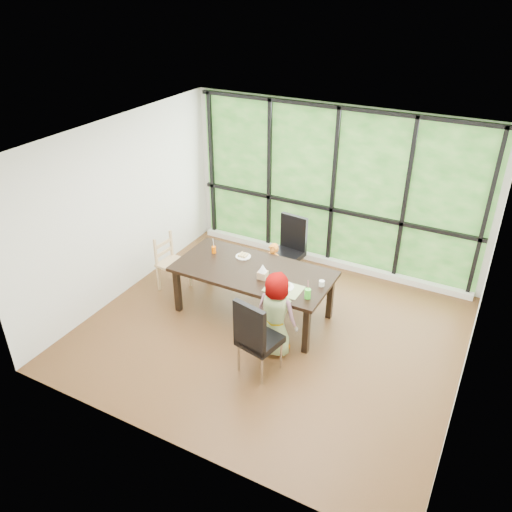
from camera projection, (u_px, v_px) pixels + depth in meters
name	position (u px, v px, depth m)	size (l,w,h in m)	color
ground	(271.00, 331.00, 7.19)	(5.00, 5.00, 0.00)	black
back_wall	(334.00, 188.00, 8.26)	(5.00, 5.00, 0.00)	silver
foliage_backdrop	(334.00, 189.00, 8.24)	(4.80, 0.02, 2.65)	#1D4A17
window_mullions	(333.00, 189.00, 8.21)	(4.80, 0.06, 2.65)	black
window_sill	(327.00, 261.00, 8.82)	(4.80, 0.12, 0.10)	silver
dining_table	(253.00, 292.00, 7.37)	(2.23, 1.08, 0.75)	black
chair_window_leather	(287.00, 251.00, 8.11)	(0.46, 0.46, 1.08)	black
chair_interior_leather	(260.00, 335.00, 6.24)	(0.46, 0.46, 1.08)	black
chair_end_beech	(173.00, 263.00, 7.93)	(0.42, 0.40, 0.90)	tan
child_toddler	(273.00, 269.00, 7.84)	(0.31, 0.20, 0.85)	orange
child_older	(276.00, 314.00, 6.53)	(0.58, 0.38, 1.18)	slate
placemat	(284.00, 289.00, 6.75)	(0.48, 0.35, 0.01)	tan
plate_far	(243.00, 256.00, 7.50)	(0.23, 0.23, 0.01)	white
plate_near	(284.00, 287.00, 6.78)	(0.26, 0.26, 0.02)	white
orange_cup	(214.00, 250.00, 7.59)	(0.06, 0.06, 0.10)	#FF6600
green_cup	(308.00, 294.00, 6.54)	(0.08, 0.08, 0.13)	#48DA35
white_mug	(322.00, 283.00, 6.80)	(0.08, 0.08, 0.08)	white
tissue_box	(263.00, 275.00, 6.97)	(0.12, 0.12, 0.11)	tan
crepe_rolls_far	(243.00, 255.00, 7.49)	(0.15, 0.12, 0.04)	tan
crepe_rolls_near	(284.00, 285.00, 6.77)	(0.15, 0.12, 0.04)	tan
straw_white	(214.00, 244.00, 7.55)	(0.01, 0.01, 0.20)	white
straw_pink	(308.00, 287.00, 6.49)	(0.01, 0.01, 0.20)	pink
tissue	(263.00, 268.00, 6.91)	(0.12, 0.12, 0.11)	white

